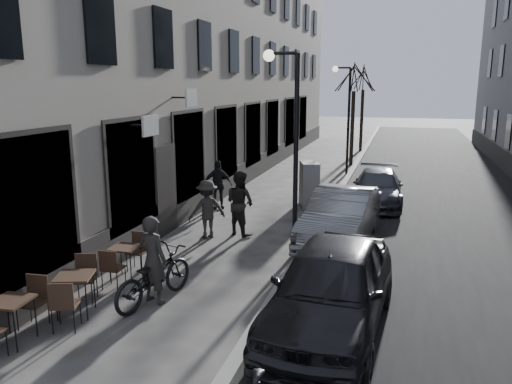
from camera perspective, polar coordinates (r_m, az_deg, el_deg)
The scene contains 19 objects.
road at distance 22.39m, azimuth 19.55°, elevation 0.54°, with size 7.30×60.00×0.00m, color black.
kerb at distance 22.45m, azimuth 10.24°, elevation 1.24°, with size 0.25×60.00×0.12m, color gray.
building_left at distance 24.26m, azimuth -4.60°, elevation 21.06°, with size 4.00×35.00×16.00m, color #A09886.
streetlamp_near at distance 12.27m, azimuth 3.83°, elevation 6.95°, with size 0.90×0.28×5.09m.
streetlamp_far at distance 24.10m, azimuth 10.17°, elevation 9.42°, with size 0.90×0.28×5.09m.
tree_near at distance 27.05m, azimuth 11.18°, elevation 12.87°, with size 2.40×2.40×5.70m.
tree_far at distance 33.03m, azimuth 12.19°, elevation 12.69°, with size 2.40×2.40×5.70m.
bistro_set_a at distance 9.54m, azimuth -26.22°, elevation -12.68°, with size 0.69×1.60×0.93m.
bistro_set_b at distance 10.16m, azimuth -19.94°, elevation -10.53°, with size 0.94×1.65×0.94m.
bistro_set_c at distance 11.62m, azimuth -14.68°, elevation -7.44°, with size 0.63×1.51×0.88m.
utility_cabinet at distance 17.76m, azimuth 6.10°, elevation 0.87°, with size 0.58×1.06×1.59m, color slate.
bicycle at distance 10.27m, azimuth -11.61°, elevation -9.40°, with size 0.73×2.09×1.10m, color black.
cyclist_rider at distance 10.14m, azimuth -11.70°, elevation -7.57°, with size 0.65×0.43×1.79m, color #282623.
pedestrian_near at distance 14.34m, azimuth -1.86°, elevation -1.24°, with size 0.91×0.71×1.88m, color black.
pedestrian_mid at distance 14.15m, azimuth -5.62°, elevation -1.95°, with size 1.07×0.61×1.65m, color #2C2927.
pedestrian_far at distance 17.41m, azimuth -4.42°, elevation 0.85°, with size 1.00×0.42×1.70m, color black.
car_near at distance 9.02m, azimuth 8.58°, elevation -10.72°, with size 1.87×4.66×1.59m, color black.
car_mid at distance 13.86m, azimuth 9.68°, elevation -2.78°, with size 1.56×4.46×1.47m, color gray.
car_far at distance 18.54m, azimuth 13.73°, elevation 0.49°, with size 1.72×4.22×1.23m, color #3A3D44.
Camera 1 is at (2.48, -5.93, 4.31)m, focal length 35.00 mm.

